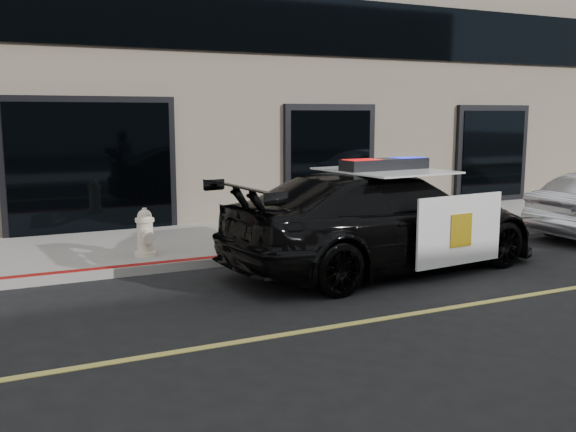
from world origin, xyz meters
name	(u,v)px	position (x,y,z in m)	size (l,w,h in m)	color
ground	(280,336)	(0.00, 0.00, 0.00)	(120.00, 120.00, 0.00)	black
sidewalk_n	(164,245)	(0.00, 5.25, 0.07)	(60.00, 3.50, 0.15)	gray
police_car	(384,220)	(2.88, 2.21, 0.81)	(3.38, 6.01, 1.82)	black
fire_hydrant	(145,234)	(-0.58, 4.17, 0.53)	(0.37, 0.51, 0.81)	#F4E4C4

